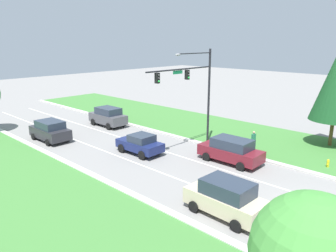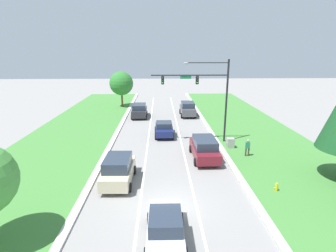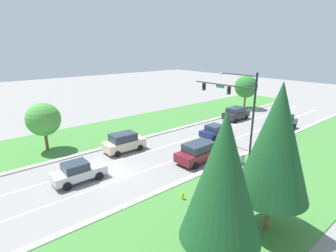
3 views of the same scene
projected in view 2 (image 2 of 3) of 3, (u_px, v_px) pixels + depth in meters
The scene contains 16 objects.
ground_plane at pixel (168, 207), 16.49m from camera, with size 160.00×160.00×0.00m, color gray.
curb_strip_right at pixel (257, 205), 16.64m from camera, with size 0.50×90.00×0.15m.
curb_strip_left at pixel (78, 208), 16.31m from camera, with size 0.50×90.00×0.15m.
lane_stripe_inner_left at pixel (139, 208), 16.44m from camera, with size 0.14×81.00×0.01m.
lane_stripe_inner_right at pixel (197, 207), 16.55m from camera, with size 0.14×81.00×0.01m.
traffic_signal_mast at pixel (206, 89), 26.70m from camera, with size 7.86×0.41×8.70m.
burgundy_suv at pixel (204, 148), 23.70m from camera, with size 2.35×5.08×1.96m.
charcoal_suv at pixel (139, 110), 38.70m from camera, with size 2.33×4.58×1.97m.
silver_sedan at pixel (165, 227), 13.26m from camera, with size 2.04×4.44×1.75m.
graphite_suv at pixel (188, 109), 39.45m from camera, with size 2.26×4.67×2.12m.
champagne_suv at pixel (118, 170), 19.33m from camera, with size 2.29×4.55×2.04m.
navy_sedan at pixel (164, 129), 30.13m from camera, with size 2.20×4.21×1.70m.
utility_cabinet at pixel (230, 143), 26.35m from camera, with size 0.70×0.60×1.06m.
pedestrian at pixel (248, 147), 24.13m from camera, with size 0.40×0.26×1.69m.
fire_hydrant at pixel (276, 187), 18.20m from camera, with size 0.34×0.20×0.70m.
oak_far_left_tree at pixel (121, 83), 45.02m from camera, with size 4.06×4.06×6.15m.
Camera 2 is at (-0.45, -14.43, 9.47)m, focal length 28.00 mm.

